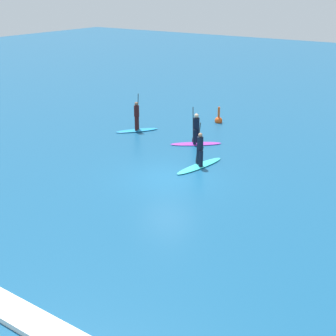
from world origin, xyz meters
The scene contains 5 objects.
ground_plane centered at (0.00, 0.00, 0.00)m, with size 120.00×120.00×0.00m, color navy.
surfer_on_blue_board centered at (-5.99, 5.22, 0.51)m, with size 2.14×2.53×2.36m.
surfer_on_teal_board centered at (0.47, 2.12, 0.43)m, with size 1.17×3.32×2.25m.
surfer_on_purple_board centered at (-1.56, 5.07, 0.55)m, with size 2.70×2.35×2.12m.
marker_buoy centered at (-2.73, 9.84, 0.19)m, with size 0.51×0.51×1.18m.
Camera 1 is at (11.96, -17.25, 8.69)m, focal length 50.85 mm.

